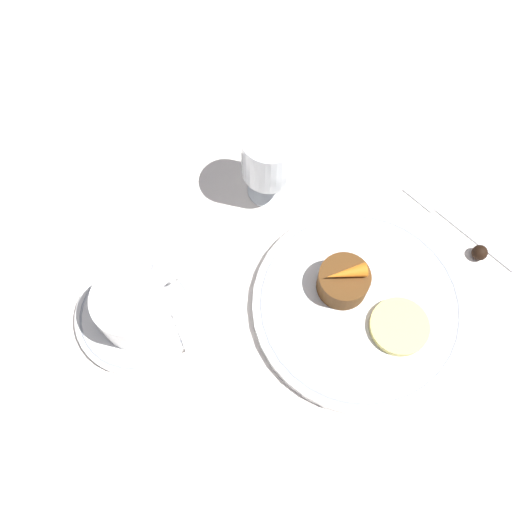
{
  "coord_description": "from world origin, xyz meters",
  "views": [
    {
      "loc": [
        -0.25,
        -0.18,
        0.72
      ],
      "look_at": [
        -0.08,
        0.06,
        0.04
      ],
      "focal_mm": 42.0,
      "sensor_mm": 36.0,
      "label": 1
    }
  ],
  "objects_px": {
    "dinner_plate": "(359,306)",
    "coffee_cup": "(132,307)",
    "dessert_cake": "(343,281)",
    "wine_glass": "(272,156)",
    "fork": "(447,216)"
  },
  "relations": [
    {
      "from": "wine_glass",
      "to": "dessert_cake",
      "type": "bearing_deg",
      "value": -94.96
    },
    {
      "from": "dessert_cake",
      "to": "wine_glass",
      "type": "bearing_deg",
      "value": 85.04
    },
    {
      "from": "coffee_cup",
      "to": "dessert_cake",
      "type": "bearing_deg",
      "value": -26.49
    },
    {
      "from": "coffee_cup",
      "to": "dessert_cake",
      "type": "xyz_separation_m",
      "value": [
        0.23,
        -0.12,
        -0.01
      ]
    },
    {
      "from": "dinner_plate",
      "to": "dessert_cake",
      "type": "relative_size",
      "value": 4.17
    },
    {
      "from": "dinner_plate",
      "to": "dessert_cake",
      "type": "xyz_separation_m",
      "value": [
        -0.0,
        0.03,
        0.02
      ]
    },
    {
      "from": "dinner_plate",
      "to": "wine_glass",
      "type": "xyz_separation_m",
      "value": [
        0.01,
        0.21,
        0.07
      ]
    },
    {
      "from": "fork",
      "to": "dessert_cake",
      "type": "xyz_separation_m",
      "value": [
        -0.18,
        -0.0,
        0.03
      ]
    },
    {
      "from": "fork",
      "to": "dessert_cake",
      "type": "relative_size",
      "value": 2.78
    },
    {
      "from": "coffee_cup",
      "to": "fork",
      "type": "height_order",
      "value": "coffee_cup"
    },
    {
      "from": "wine_glass",
      "to": "fork",
      "type": "bearing_deg",
      "value": -45.58
    },
    {
      "from": "wine_glass",
      "to": "dessert_cake",
      "type": "xyz_separation_m",
      "value": [
        -0.02,
        -0.17,
        -0.05
      ]
    },
    {
      "from": "dinner_plate",
      "to": "coffee_cup",
      "type": "bearing_deg",
      "value": 147.97
    },
    {
      "from": "coffee_cup",
      "to": "dessert_cake",
      "type": "relative_size",
      "value": 1.78
    },
    {
      "from": "wine_glass",
      "to": "dessert_cake",
      "type": "relative_size",
      "value": 1.91
    }
  ]
}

